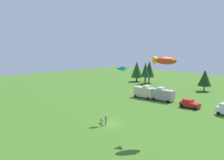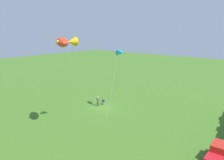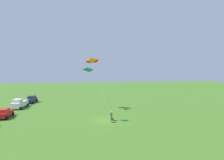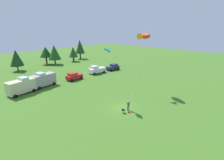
% 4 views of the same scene
% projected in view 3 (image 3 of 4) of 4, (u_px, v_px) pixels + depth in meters
% --- Properties ---
extents(ground_plane, '(160.00, 160.00, 0.00)m').
position_uv_depth(ground_plane, '(105.00, 120.00, 32.54)').
color(ground_plane, '#406F23').
extents(person_kite_flyer, '(0.47, 0.56, 1.74)m').
position_uv_depth(person_kite_flyer, '(111.00, 115.00, 32.48)').
color(person_kite_flyer, '#3C542D').
rests_on(person_kite_flyer, ground).
extents(folding_chair, '(0.66, 0.66, 0.82)m').
position_uv_depth(folding_chair, '(112.00, 120.00, 31.28)').
color(folding_chair, '#29354A').
rests_on(folding_chair, ground).
extents(backpack_on_grass, '(0.28, 0.36, 0.22)m').
position_uv_depth(backpack_on_grass, '(115.00, 121.00, 32.06)').
color(backpack_on_grass, maroon).
rests_on(backpack_on_grass, ground).
extents(car_red_sedan, '(4.23, 2.27, 1.89)m').
position_uv_depth(car_red_sedan, '(4.00, 113.00, 34.12)').
color(car_red_sedan, red).
rests_on(car_red_sedan, ground).
extents(truck_white_pickup, '(5.17, 2.82, 2.34)m').
position_uv_depth(truck_white_pickup, '(19.00, 104.00, 42.19)').
color(truck_white_pickup, silver).
rests_on(truck_white_pickup, ground).
extents(car_navy_hatch, '(4.35, 2.55, 1.89)m').
position_uv_depth(car_navy_hatch, '(31.00, 99.00, 48.47)').
color(car_navy_hatch, '#22264D').
rests_on(car_navy_hatch, ground).
extents(kite_large_fish, '(10.86, 5.40, 12.04)m').
position_uv_depth(kite_large_fish, '(92.00, 61.00, 40.25)').
color(kite_large_fish, red).
rests_on(kite_large_fish, ground).
extents(kite_delta_teal, '(4.88, 2.28, 10.12)m').
position_uv_depth(kite_delta_teal, '(89.00, 69.00, 31.23)').
color(kite_delta_teal, teal).
rests_on(kite_delta_teal, ground).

